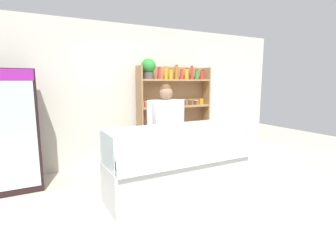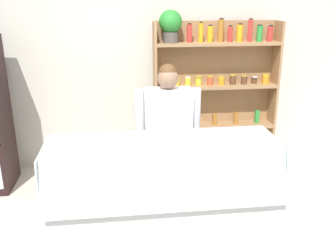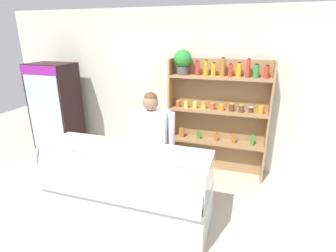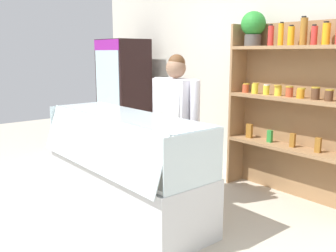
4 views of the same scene
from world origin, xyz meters
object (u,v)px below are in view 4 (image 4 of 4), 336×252
Objects in this scene: deli_display_case at (124,183)px; shop_clerk at (175,117)px; shelving_unit at (292,92)px; drinks_fridge at (123,96)px.

deli_display_case is 0.85m from shop_clerk.
shop_clerk is (-0.67, -1.07, -0.24)m from shelving_unit.
deli_display_case is (-0.80, -1.64, -0.86)m from shelving_unit.
shelving_unit is at bearing 5.94° from drinks_fridge.
shelving_unit reaches higher than deli_display_case.
shelving_unit reaches higher than drinks_fridge.
drinks_fridge is at bearing 146.97° from deli_display_case.
deli_display_case is at bearing -33.03° from drinks_fridge.
drinks_fridge is 2.53m from deli_display_case.
shop_clerk is at bearing 78.00° from deli_display_case.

